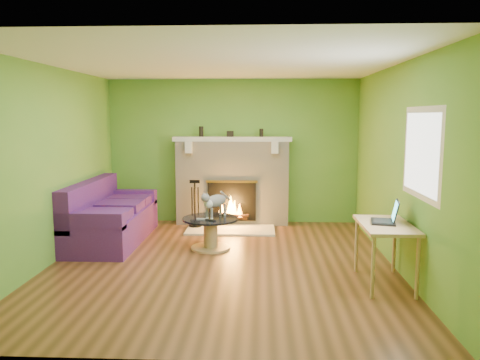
# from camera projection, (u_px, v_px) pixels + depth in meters

# --- Properties ---
(floor) EXTENTS (5.00, 5.00, 0.00)m
(floor) POSITION_uv_depth(u_px,v_px,m) (222.00, 263.00, 6.22)
(floor) COLOR #512F17
(floor) RESTS_ON ground
(ceiling) EXTENTS (5.00, 5.00, 0.00)m
(ceiling) POSITION_uv_depth(u_px,v_px,m) (221.00, 63.00, 5.87)
(ceiling) COLOR white
(ceiling) RESTS_ON wall_back
(wall_back) EXTENTS (5.00, 0.00, 5.00)m
(wall_back) POSITION_uv_depth(u_px,v_px,m) (233.00, 152.00, 8.52)
(wall_back) COLOR #559530
(wall_back) RESTS_ON floor
(wall_front) EXTENTS (5.00, 0.00, 5.00)m
(wall_front) POSITION_uv_depth(u_px,v_px,m) (193.00, 201.00, 3.57)
(wall_front) COLOR #559530
(wall_front) RESTS_ON floor
(wall_left) EXTENTS (0.00, 5.00, 5.00)m
(wall_left) POSITION_uv_depth(u_px,v_px,m) (51.00, 165.00, 6.15)
(wall_left) COLOR #559530
(wall_left) RESTS_ON floor
(wall_right) EXTENTS (0.00, 5.00, 5.00)m
(wall_right) POSITION_uv_depth(u_px,v_px,m) (397.00, 167.00, 5.94)
(wall_right) COLOR #559530
(wall_right) RESTS_ON floor
(window_frame) EXTENTS (0.00, 1.20, 1.20)m
(window_frame) POSITION_uv_depth(u_px,v_px,m) (422.00, 153.00, 5.02)
(window_frame) COLOR silver
(window_frame) RESTS_ON wall_right
(window_pane) EXTENTS (0.00, 1.06, 1.06)m
(window_pane) POSITION_uv_depth(u_px,v_px,m) (421.00, 153.00, 5.02)
(window_pane) COLOR white
(window_pane) RESTS_ON wall_right
(fireplace) EXTENTS (2.10, 0.46, 1.58)m
(fireplace) POSITION_uv_depth(u_px,v_px,m) (232.00, 182.00, 8.41)
(fireplace) COLOR beige
(fireplace) RESTS_ON floor
(hearth) EXTENTS (1.50, 0.75, 0.03)m
(hearth) POSITION_uv_depth(u_px,v_px,m) (231.00, 230.00, 8.00)
(hearth) COLOR beige
(hearth) RESTS_ON floor
(mantel) EXTENTS (2.10, 0.28, 0.08)m
(mantel) POSITION_uv_depth(u_px,v_px,m) (232.00, 139.00, 8.28)
(mantel) COLOR beige
(mantel) RESTS_ON fireplace
(sofa) EXTENTS (0.95, 2.11, 0.95)m
(sofa) POSITION_uv_depth(u_px,v_px,m) (109.00, 218.00, 7.28)
(sofa) COLOR #4D1962
(sofa) RESTS_ON floor
(coffee_table) EXTENTS (0.82, 0.82, 0.46)m
(coffee_table) POSITION_uv_depth(u_px,v_px,m) (211.00, 231.00, 6.87)
(coffee_table) COLOR tan
(coffee_table) RESTS_ON floor
(desk) EXTENTS (0.57, 0.98, 0.72)m
(desk) POSITION_uv_depth(u_px,v_px,m) (386.00, 231.00, 5.37)
(desk) COLOR tan
(desk) RESTS_ON floor
(cat) EXTENTS (0.53, 0.67, 0.40)m
(cat) POSITION_uv_depth(u_px,v_px,m) (216.00, 204.00, 6.86)
(cat) COLOR #5E5F63
(cat) RESTS_ON coffee_table
(remote_silver) EXTENTS (0.17, 0.05, 0.02)m
(remote_silver) POSITION_uv_depth(u_px,v_px,m) (203.00, 219.00, 6.73)
(remote_silver) COLOR gray
(remote_silver) RESTS_ON coffee_table
(remote_black) EXTENTS (0.16, 0.12, 0.02)m
(remote_black) POSITION_uv_depth(u_px,v_px,m) (210.00, 220.00, 6.67)
(remote_black) COLOR black
(remote_black) RESTS_ON coffee_table
(laptop) EXTENTS (0.37, 0.41, 0.26)m
(laptop) POSITION_uv_depth(u_px,v_px,m) (384.00, 211.00, 5.39)
(laptop) COLOR black
(laptop) RESTS_ON desk
(fire_tools) EXTENTS (0.22, 0.22, 0.82)m
(fire_tools) POSITION_uv_depth(u_px,v_px,m) (195.00, 203.00, 8.12)
(fire_tools) COLOR black
(fire_tools) RESTS_ON hearth
(mantel_vase_left) EXTENTS (0.08, 0.08, 0.18)m
(mantel_vase_left) POSITION_uv_depth(u_px,v_px,m) (201.00, 131.00, 8.32)
(mantel_vase_left) COLOR black
(mantel_vase_left) RESTS_ON mantel
(mantel_vase_right) EXTENTS (0.07, 0.07, 0.14)m
(mantel_vase_right) POSITION_uv_depth(u_px,v_px,m) (261.00, 133.00, 8.27)
(mantel_vase_right) COLOR black
(mantel_vase_right) RESTS_ON mantel
(mantel_box) EXTENTS (0.12, 0.08, 0.10)m
(mantel_box) POSITION_uv_depth(u_px,v_px,m) (230.00, 134.00, 8.30)
(mantel_box) COLOR black
(mantel_box) RESTS_ON mantel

